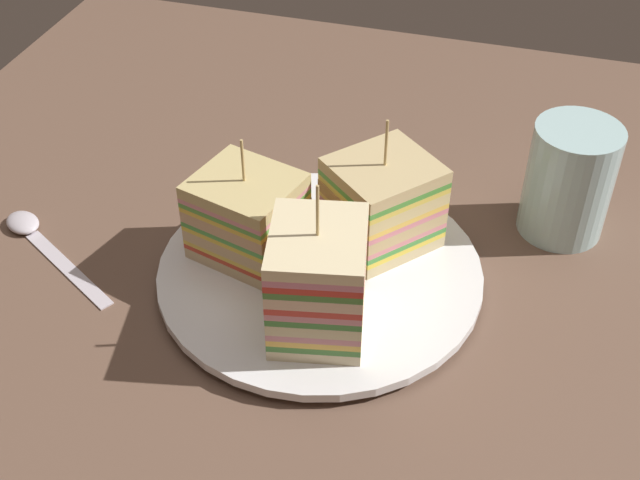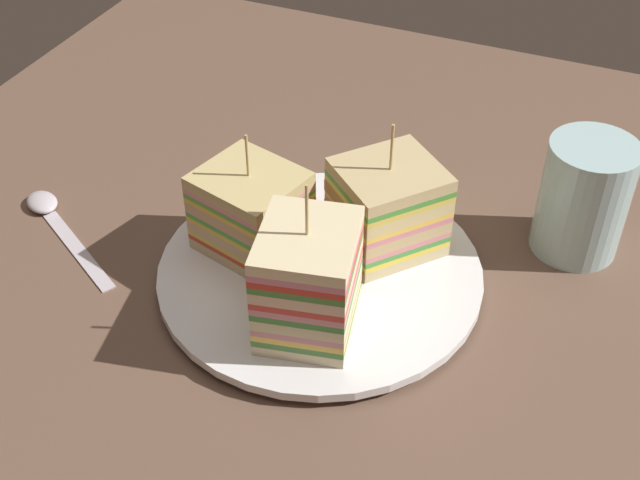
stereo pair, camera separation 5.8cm
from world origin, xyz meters
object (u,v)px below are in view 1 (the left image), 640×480
at_px(sandwich_wedge_1, 247,217).
at_px(spoon, 35,235).
at_px(plate, 320,273).
at_px(sandwich_wedge_0, 382,203).
at_px(sandwich_wedge_2, 318,281).
at_px(drinking_glass, 567,188).

bearing_deg(sandwich_wedge_1, spoon, -157.76).
bearing_deg(sandwich_wedge_1, plate, 10.73).
height_order(sandwich_wedge_0, sandwich_wedge_1, sandwich_wedge_0).
bearing_deg(plate, spoon, 94.24).
height_order(sandwich_wedge_0, sandwich_wedge_2, sandwich_wedge_2).
bearing_deg(sandwich_wedge_0, spoon, -35.77).
xyz_separation_m(plate, sandwich_wedge_0, (0.05, -0.04, 0.04)).
bearing_deg(drinking_glass, plate, 124.77).
xyz_separation_m(plate, spoon, (-0.02, 0.26, -0.00)).
bearing_deg(sandwich_wedge_0, sandwich_wedge_2, 29.83).
bearing_deg(plate, sandwich_wedge_2, -164.92).
relative_size(spoon, drinking_glass, 1.40).
bearing_deg(drinking_glass, sandwich_wedge_0, 118.07).
bearing_deg(sandwich_wedge_0, plate, 3.52).
bearing_deg(spoon, sandwich_wedge_2, -158.35).
xyz_separation_m(sandwich_wedge_1, spoon, (-0.02, 0.19, -0.05)).
bearing_deg(sandwich_wedge_2, drinking_glass, -53.30).
xyz_separation_m(sandwich_wedge_0, sandwich_wedge_2, (-0.11, 0.02, 0.01)).
distance_m(plate, sandwich_wedge_0, 0.08).
xyz_separation_m(plate, sandwich_wedge_1, (0.00, 0.06, 0.04)).
bearing_deg(drinking_glass, spoon, 108.47).
relative_size(plate, sandwich_wedge_1, 2.43).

